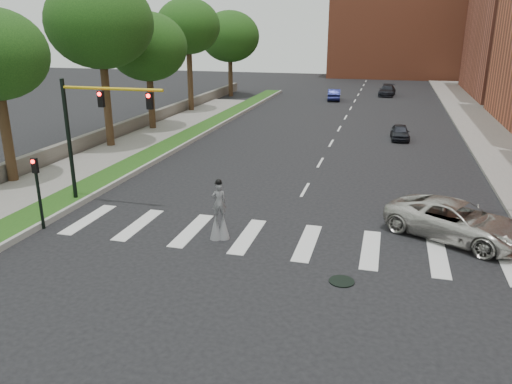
# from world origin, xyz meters

# --- Properties ---
(ground_plane) EXTENTS (160.00, 160.00, 0.00)m
(ground_plane) POSITION_xyz_m (0.00, 0.00, 0.00)
(ground_plane) COLOR black
(ground_plane) RESTS_ON ground
(grass_median) EXTENTS (2.00, 60.00, 0.25)m
(grass_median) POSITION_xyz_m (-11.50, 20.00, 0.12)
(grass_median) COLOR #1D4614
(grass_median) RESTS_ON ground
(median_curb) EXTENTS (0.20, 60.00, 0.28)m
(median_curb) POSITION_xyz_m (-10.45, 20.00, 0.14)
(median_curb) COLOR #969791
(median_curb) RESTS_ON ground
(sidewalk_left) EXTENTS (4.00, 60.00, 0.18)m
(sidewalk_left) POSITION_xyz_m (-14.50, 10.00, 0.09)
(sidewalk_left) COLOR gray
(sidewalk_left) RESTS_ON ground
(sidewalk_right) EXTENTS (5.00, 90.00, 0.18)m
(sidewalk_right) POSITION_xyz_m (12.50, 25.00, 0.09)
(sidewalk_right) COLOR gray
(sidewalk_right) RESTS_ON ground
(stone_wall) EXTENTS (0.50, 56.00, 1.10)m
(stone_wall) POSITION_xyz_m (-17.00, 22.00, 0.55)
(stone_wall) COLOR #5F5951
(stone_wall) RESTS_ON ground
(manhole) EXTENTS (0.90, 0.90, 0.04)m
(manhole) POSITION_xyz_m (3.00, -2.00, 0.02)
(manhole) COLOR black
(manhole) RESTS_ON ground
(building_backdrop) EXTENTS (26.00, 14.00, 18.00)m
(building_backdrop) POSITION_xyz_m (6.00, 78.00, 9.00)
(building_backdrop) COLOR #B95A3A
(building_backdrop) RESTS_ON ground
(traffic_signal) EXTENTS (5.30, 0.23, 6.20)m
(traffic_signal) POSITION_xyz_m (-9.78, 3.00, 4.15)
(traffic_signal) COLOR black
(traffic_signal) RESTS_ON ground
(secondary_signal) EXTENTS (0.25, 0.21, 3.23)m
(secondary_signal) POSITION_xyz_m (-10.30, -0.50, 1.95)
(secondary_signal) COLOR black
(secondary_signal) RESTS_ON ground
(stilt_performer) EXTENTS (0.82, 0.64, 2.64)m
(stilt_performer) POSITION_xyz_m (-2.37, 0.47, 0.99)
(stilt_performer) COLOR #382616
(stilt_performer) RESTS_ON ground
(suv_crossing) EXTENTS (6.33, 5.12, 1.60)m
(suv_crossing) POSITION_xyz_m (7.21, 3.05, 0.80)
(suv_crossing) COLOR #BBB8B0
(suv_crossing) RESTS_ON ground
(car_near) EXTENTS (1.55, 3.49, 1.17)m
(car_near) POSITION_xyz_m (5.10, 22.77, 0.58)
(car_near) COLOR black
(car_near) RESTS_ON ground
(car_mid) EXTENTS (1.87, 4.30, 1.37)m
(car_mid) POSITION_xyz_m (-2.55, 43.98, 0.69)
(car_mid) COLOR #161B4E
(car_mid) RESTS_ON ground
(car_far) EXTENTS (2.29, 4.84, 1.36)m
(car_far) POSITION_xyz_m (3.67, 49.95, 0.68)
(car_far) COLOR black
(car_far) RESTS_ON ground
(tree_2) EXTENTS (7.40, 7.40, 11.96)m
(tree_2) POSITION_xyz_m (-15.67, 14.36, 8.79)
(tree_2) COLOR #382616
(tree_2) RESTS_ON ground
(tree_3) EXTENTS (6.60, 6.60, 9.77)m
(tree_3) POSITION_xyz_m (-15.67, 21.33, 6.94)
(tree_3) COLOR #382616
(tree_3) RESTS_ON ground
(tree_4) EXTENTS (6.48, 6.48, 11.36)m
(tree_4) POSITION_xyz_m (-16.15, 31.41, 8.56)
(tree_4) COLOR #382616
(tree_4) RESTS_ON ground
(tree_5) EXTENTS (7.38, 7.38, 10.53)m
(tree_5) POSITION_xyz_m (-15.89, 44.28, 7.38)
(tree_5) COLOR #382616
(tree_5) RESTS_ON ground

